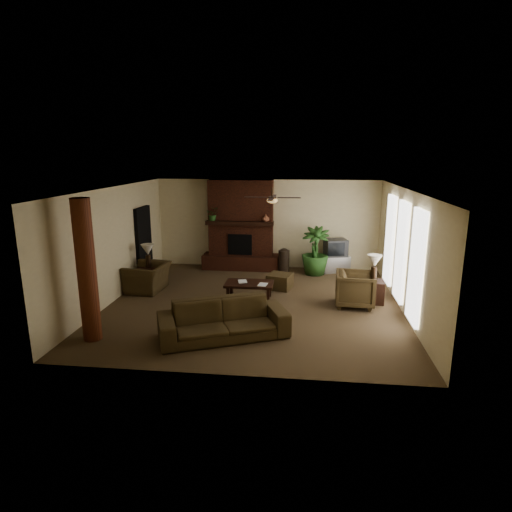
# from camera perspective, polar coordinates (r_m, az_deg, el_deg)

# --- Properties ---
(room_shell) EXTENTS (7.00, 7.00, 7.00)m
(room_shell) POSITION_cam_1_polar(r_m,az_deg,el_deg) (10.10, -0.26, 1.12)
(room_shell) COLOR brown
(room_shell) RESTS_ON ground
(fireplace) EXTENTS (2.40, 0.70, 2.80)m
(fireplace) POSITION_cam_1_polar(r_m,az_deg,el_deg) (13.39, -2.04, 3.17)
(fireplace) COLOR #4C2114
(fireplace) RESTS_ON ground
(windows) EXTENTS (0.08, 3.65, 2.35)m
(windows) POSITION_cam_1_polar(r_m,az_deg,el_deg) (10.50, 18.93, 0.56)
(windows) COLOR white
(windows) RESTS_ON ground
(log_column) EXTENTS (0.36, 0.36, 2.80)m
(log_column) POSITION_cam_1_polar(r_m,az_deg,el_deg) (8.74, -21.83, -1.89)
(log_column) COLOR brown
(log_column) RESTS_ON ground
(doorway) EXTENTS (0.10, 1.00, 2.10)m
(doorway) POSITION_cam_1_polar(r_m,az_deg,el_deg) (12.73, -14.84, 1.68)
(doorway) COLOR black
(doorway) RESTS_ON ground
(ceiling_fan) EXTENTS (1.35, 1.35, 0.37)m
(ceiling_fan) POSITION_cam_1_polar(r_m,az_deg,el_deg) (10.18, 2.19, 7.65)
(ceiling_fan) COLOR #2F2115
(ceiling_fan) RESTS_ON ceiling
(sofa) EXTENTS (2.63, 1.67, 0.99)m
(sofa) POSITION_cam_1_polar(r_m,az_deg,el_deg) (8.51, -4.42, -7.74)
(sofa) COLOR #44351D
(sofa) RESTS_ON ground
(armchair_left) EXTENTS (0.81, 1.17, 0.98)m
(armchair_left) POSITION_cam_1_polar(r_m,az_deg,el_deg) (11.66, -14.40, -2.22)
(armchair_left) COLOR #44351D
(armchair_left) RESTS_ON ground
(armchair_right) EXTENTS (0.89, 0.95, 0.92)m
(armchair_right) POSITION_cam_1_polar(r_m,az_deg,el_deg) (10.46, 13.23, -4.15)
(armchair_right) COLOR #44351D
(armchair_right) RESTS_ON ground
(coffee_table) EXTENTS (1.20, 0.70, 0.43)m
(coffee_table) POSITION_cam_1_polar(r_m,az_deg,el_deg) (10.68, -0.92, -3.89)
(coffee_table) COLOR black
(coffee_table) RESTS_ON ground
(ottoman) EXTENTS (0.74, 0.74, 0.40)m
(ottoman) POSITION_cam_1_polar(r_m,az_deg,el_deg) (11.57, 3.23, -3.41)
(ottoman) COLOR #44351D
(ottoman) RESTS_ON ground
(tv_stand) EXTENTS (0.97, 0.77, 0.50)m
(tv_stand) POSITION_cam_1_polar(r_m,az_deg,el_deg) (13.41, 10.53, -1.01)
(tv_stand) COLOR #ADAEB0
(tv_stand) RESTS_ON ground
(tv) EXTENTS (0.76, 0.67, 0.52)m
(tv) POSITION_cam_1_polar(r_m,az_deg,el_deg) (13.28, 10.67, 1.11)
(tv) COLOR #343436
(tv) RESTS_ON tv_stand
(floor_vase) EXTENTS (0.34, 0.34, 0.77)m
(floor_vase) POSITION_cam_1_polar(r_m,az_deg,el_deg) (13.03, 3.77, -0.40)
(floor_vase) COLOR black
(floor_vase) RESTS_ON ground
(floor_plant) EXTENTS (0.97, 1.53, 0.81)m
(floor_plant) POSITION_cam_1_polar(r_m,az_deg,el_deg) (12.96, 7.90, -0.70)
(floor_plant) COLOR #2B5421
(floor_plant) RESTS_ON ground
(side_table_left) EXTENTS (0.52, 0.52, 0.55)m
(side_table_left) POSITION_cam_1_polar(r_m,az_deg,el_deg) (12.11, -14.27, -2.68)
(side_table_left) COLOR black
(side_table_left) RESTS_ON ground
(lamp_left) EXTENTS (0.38, 0.38, 0.65)m
(lamp_left) POSITION_cam_1_polar(r_m,az_deg,el_deg) (11.86, -14.36, 0.60)
(lamp_left) COLOR #2F2115
(lamp_left) RESTS_ON side_table_left
(side_table_right) EXTENTS (0.53, 0.53, 0.55)m
(side_table_right) POSITION_cam_1_polar(r_m,az_deg,el_deg) (10.86, 15.46, -4.64)
(side_table_right) COLOR black
(side_table_right) RESTS_ON ground
(lamp_right) EXTENTS (0.44, 0.44, 0.65)m
(lamp_right) POSITION_cam_1_polar(r_m,az_deg,el_deg) (10.69, 15.66, -0.89)
(lamp_right) COLOR #2F2115
(lamp_right) RESTS_ON side_table_right
(mantel_plant) EXTENTS (0.43, 0.47, 0.33)m
(mantel_plant) POSITION_cam_1_polar(r_m,az_deg,el_deg) (13.21, -5.81, 5.46)
(mantel_plant) COLOR #2B5421
(mantel_plant) RESTS_ON fireplace
(mantel_vase) EXTENTS (0.23, 0.24, 0.22)m
(mantel_vase) POSITION_cam_1_polar(r_m,az_deg,el_deg) (12.95, 1.32, 5.12)
(mantel_vase) COLOR brown
(mantel_vase) RESTS_ON fireplace
(book_a) EXTENTS (0.22, 0.08, 0.29)m
(book_a) POSITION_cam_1_polar(r_m,az_deg,el_deg) (10.66, -2.42, -2.80)
(book_a) COLOR #999999
(book_a) RESTS_ON coffee_table
(book_b) EXTENTS (0.21, 0.05, 0.29)m
(book_b) POSITION_cam_1_polar(r_m,az_deg,el_deg) (10.45, 0.34, -3.13)
(book_b) COLOR #999999
(book_b) RESTS_ON coffee_table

